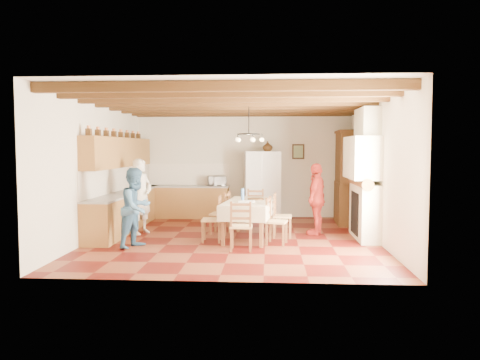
% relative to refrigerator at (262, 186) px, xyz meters
% --- Properties ---
extents(floor, '(6.00, 6.50, 0.02)m').
position_rel_refrigerator_xyz_m(floor, '(-0.55, -2.70, -0.94)').
color(floor, '#480E09').
rests_on(floor, ground).
extents(ceiling, '(6.00, 6.50, 0.02)m').
position_rel_refrigerator_xyz_m(ceiling, '(-0.55, -2.70, 2.08)').
color(ceiling, silver).
rests_on(ceiling, ground).
extents(wall_back, '(6.00, 0.02, 3.00)m').
position_rel_refrigerator_xyz_m(wall_back, '(-0.55, 0.56, 0.57)').
color(wall_back, beige).
rests_on(wall_back, ground).
extents(wall_front, '(6.00, 0.02, 3.00)m').
position_rel_refrigerator_xyz_m(wall_front, '(-0.55, -5.96, 0.57)').
color(wall_front, beige).
rests_on(wall_front, ground).
extents(wall_left, '(0.02, 6.50, 3.00)m').
position_rel_refrigerator_xyz_m(wall_left, '(-3.56, -2.70, 0.57)').
color(wall_left, beige).
rests_on(wall_left, ground).
extents(wall_right, '(0.02, 6.50, 3.00)m').
position_rel_refrigerator_xyz_m(wall_right, '(2.46, -2.70, 0.57)').
color(wall_right, beige).
rests_on(wall_right, ground).
extents(ceiling_beams, '(6.00, 6.30, 0.16)m').
position_rel_refrigerator_xyz_m(ceiling_beams, '(-0.55, -2.70, 1.98)').
color(ceiling_beams, '#3C230C').
rests_on(ceiling_beams, ground).
extents(lower_cabinets_left, '(0.60, 4.30, 0.86)m').
position_rel_refrigerator_xyz_m(lower_cabinets_left, '(-3.25, -1.65, -0.50)').
color(lower_cabinets_left, brown).
rests_on(lower_cabinets_left, ground).
extents(lower_cabinets_back, '(2.30, 0.60, 0.86)m').
position_rel_refrigerator_xyz_m(lower_cabinets_back, '(-2.10, 0.25, -0.50)').
color(lower_cabinets_back, brown).
rests_on(lower_cabinets_back, ground).
extents(countertop_left, '(0.62, 4.30, 0.04)m').
position_rel_refrigerator_xyz_m(countertop_left, '(-3.25, -1.65, -0.05)').
color(countertop_left, slate).
rests_on(countertop_left, lower_cabinets_left).
extents(countertop_back, '(2.34, 0.62, 0.04)m').
position_rel_refrigerator_xyz_m(countertop_back, '(-2.10, 0.25, -0.05)').
color(countertop_back, slate).
rests_on(countertop_back, lower_cabinets_back).
extents(backsplash_left, '(0.03, 4.30, 0.60)m').
position_rel_refrigerator_xyz_m(backsplash_left, '(-3.54, -1.65, 0.27)').
color(backsplash_left, beige).
rests_on(backsplash_left, ground).
extents(backsplash_back, '(2.30, 0.03, 0.60)m').
position_rel_refrigerator_xyz_m(backsplash_back, '(-2.10, 0.54, 0.27)').
color(backsplash_back, beige).
rests_on(backsplash_back, ground).
extents(upper_cabinets, '(0.35, 4.20, 0.70)m').
position_rel_refrigerator_xyz_m(upper_cabinets, '(-3.38, -1.65, 0.92)').
color(upper_cabinets, brown).
rests_on(upper_cabinets, ground).
extents(fireplace, '(0.56, 1.60, 2.80)m').
position_rel_refrigerator_xyz_m(fireplace, '(2.17, -2.50, 0.47)').
color(fireplace, beige).
rests_on(fireplace, ground).
extents(wall_picture, '(0.34, 0.03, 0.42)m').
position_rel_refrigerator_xyz_m(wall_picture, '(1.00, 0.53, 0.92)').
color(wall_picture, '#302214').
rests_on(wall_picture, ground).
extents(refrigerator, '(1.01, 0.86, 1.86)m').
position_rel_refrigerator_xyz_m(refrigerator, '(0.00, 0.00, 0.00)').
color(refrigerator, white).
rests_on(refrigerator, floor).
extents(hutch, '(0.60, 1.34, 2.40)m').
position_rel_refrigerator_xyz_m(hutch, '(2.20, -0.49, 0.27)').
color(hutch, '#372210').
rests_on(hutch, floor).
extents(dining_table, '(1.17, 1.97, 0.82)m').
position_rel_refrigerator_xyz_m(dining_table, '(-0.24, -2.69, -0.20)').
color(dining_table, beige).
rests_on(dining_table, floor).
extents(chandelier, '(0.47, 0.47, 0.03)m').
position_rel_refrigerator_xyz_m(chandelier, '(-0.24, -2.69, 1.32)').
color(chandelier, black).
rests_on(chandelier, ground).
extents(chair_left_near, '(0.41, 0.43, 0.96)m').
position_rel_refrigerator_xyz_m(chair_left_near, '(-1.00, -3.04, -0.45)').
color(chair_left_near, brown).
rests_on(chair_left_near, floor).
extents(chair_left_far, '(0.47, 0.49, 0.96)m').
position_rel_refrigerator_xyz_m(chair_left_far, '(-0.92, -2.18, -0.45)').
color(chair_left_far, brown).
rests_on(chair_left_far, floor).
extents(chair_right_near, '(0.47, 0.49, 0.96)m').
position_rel_refrigerator_xyz_m(chair_right_near, '(0.35, -3.21, -0.45)').
color(chair_right_near, brown).
rests_on(chair_right_near, floor).
extents(chair_right_far, '(0.43, 0.45, 0.96)m').
position_rel_refrigerator_xyz_m(chair_right_far, '(0.49, -2.45, -0.45)').
color(chair_right_far, brown).
rests_on(chair_right_far, floor).
extents(chair_end_near, '(0.42, 0.40, 0.96)m').
position_rel_refrigerator_xyz_m(chair_end_near, '(-0.34, -3.82, -0.45)').
color(chair_end_near, brown).
rests_on(chair_end_near, floor).
extents(chair_end_far, '(0.43, 0.41, 0.96)m').
position_rel_refrigerator_xyz_m(chair_end_far, '(-0.15, -1.48, -0.45)').
color(chair_end_far, brown).
rests_on(chair_end_far, floor).
extents(person_man, '(0.63, 0.74, 1.71)m').
position_rel_refrigerator_xyz_m(person_man, '(-2.71, -2.25, -0.08)').
color(person_man, white).
rests_on(person_man, floor).
extents(person_woman_blue, '(0.85, 0.94, 1.57)m').
position_rel_refrigerator_xyz_m(person_woman_blue, '(-2.41, -3.68, -0.14)').
color(person_woman_blue, '#3B678E').
rests_on(person_woman_blue, floor).
extents(person_woman_red, '(0.72, 1.03, 1.62)m').
position_rel_refrigerator_xyz_m(person_woman_red, '(1.26, -2.07, -0.12)').
color(person_woman_red, '#A2251C').
rests_on(person_woman_red, floor).
extents(microwave, '(0.56, 0.45, 0.27)m').
position_rel_refrigerator_xyz_m(microwave, '(-1.26, 0.25, 0.11)').
color(microwave, silver).
rests_on(microwave, countertop_back).
extents(fridge_vase, '(0.27, 0.27, 0.28)m').
position_rel_refrigerator_xyz_m(fridge_vase, '(0.15, 0.00, 1.07)').
color(fridge_vase, '#372210').
rests_on(fridge_vase, refrigerator).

